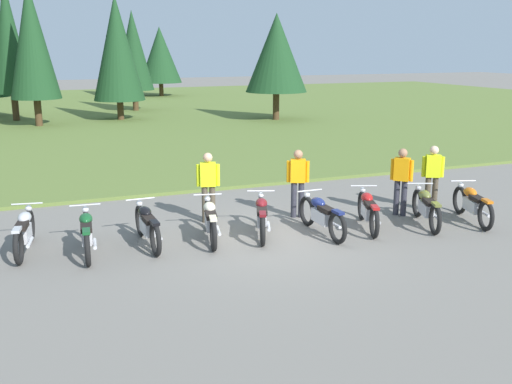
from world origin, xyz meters
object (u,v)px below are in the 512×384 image
at_px(motorcycle_cream, 210,220).
at_px(motorcycle_navy, 321,215).
at_px(rider_in_hivis_vest, 432,174).
at_px(rider_near_row_end, 298,179).
at_px(motorcycle_british_green, 87,233).
at_px(motorcycle_orange, 472,204).
at_px(motorcycle_black, 147,225).
at_px(motorcycle_maroon, 262,216).
at_px(motorcycle_silver, 24,231).
at_px(motorcycle_olive, 426,207).
at_px(motorcycle_red, 368,210).
at_px(rider_checking_bike, 401,178).
at_px(rider_with_back_turned, 208,183).

bearing_deg(motorcycle_cream, motorcycle_navy, -12.28).
xyz_separation_m(rider_in_hivis_vest, rider_near_row_end, (-3.39, 0.73, 0.00)).
height_order(motorcycle_british_green, rider_near_row_end, rider_near_row_end).
bearing_deg(motorcycle_orange, motorcycle_british_green, 172.84).
relative_size(motorcycle_black, motorcycle_maroon, 1.05).
height_order(motorcycle_navy, rider_near_row_end, rider_near_row_end).
height_order(motorcycle_silver, motorcycle_cream, same).
bearing_deg(motorcycle_navy, motorcycle_olive, -6.91).
xyz_separation_m(motorcycle_orange, rider_in_hivis_vest, (-0.30, 1.15, 0.51)).
distance_m(motorcycle_silver, motorcycle_black, 2.44).
bearing_deg(motorcycle_cream, motorcycle_silver, 170.02).
height_order(motorcycle_black, rider_near_row_end, rider_near_row_end).
bearing_deg(motorcycle_navy, motorcycle_red, -1.06).
bearing_deg(motorcycle_red, motorcycle_cream, 171.36).
bearing_deg(rider_checking_bike, motorcycle_british_green, -179.96).
relative_size(motorcycle_orange, rider_in_hivis_vest, 1.22).
distance_m(motorcycle_silver, motorcycle_orange, 10.04).
bearing_deg(motorcycle_cream, motorcycle_british_green, 178.13).
distance_m(rider_near_row_end, rider_checking_bike, 2.55).
xyz_separation_m(motorcycle_black, rider_with_back_turned, (1.69, 1.13, 0.51)).
relative_size(motorcycle_british_green, motorcycle_navy, 1.00).
bearing_deg(rider_in_hivis_vest, motorcycle_navy, -169.29).
height_order(motorcycle_olive, motorcycle_orange, same).
height_order(motorcycle_maroon, motorcycle_olive, same).
height_order(motorcycle_olive, rider_with_back_turned, rider_with_back_turned).
distance_m(motorcycle_olive, motorcycle_orange, 1.21).
relative_size(motorcycle_orange, rider_with_back_turned, 1.22).
relative_size(motorcycle_cream, motorcycle_red, 1.04).
relative_size(motorcycle_red, rider_checking_bike, 1.19).
bearing_deg(motorcycle_cream, motorcycle_orange, -9.31).
xyz_separation_m(motorcycle_red, rider_with_back_turned, (-3.23, 1.83, 0.51)).
xyz_separation_m(motorcycle_navy, rider_in_hivis_vest, (3.48, 0.66, 0.51)).
distance_m(motorcycle_silver, motorcycle_british_green, 1.29).
distance_m(motorcycle_black, motorcycle_olive, 6.39).
xyz_separation_m(motorcycle_maroon, rider_with_back_turned, (-0.79, 1.39, 0.51)).
bearing_deg(rider_in_hivis_vest, rider_checking_bike, -177.27).
bearing_deg(rider_with_back_turned, motorcycle_cream, -105.74).
xyz_separation_m(motorcycle_silver, rider_with_back_turned, (4.08, 0.63, 0.51)).
bearing_deg(motorcycle_silver, motorcycle_orange, -9.56).
xyz_separation_m(motorcycle_silver, motorcycle_black, (2.39, -0.50, 0.00)).
distance_m(motorcycle_cream, rider_in_hivis_vest, 5.91).
bearing_deg(motorcycle_maroon, motorcycle_black, 173.92).
xyz_separation_m(rider_in_hivis_vest, rider_checking_bike, (-0.96, -0.05, 0.00)).
distance_m(motorcycle_olive, rider_near_row_end, 3.06).
xyz_separation_m(motorcycle_black, motorcycle_maroon, (2.48, -0.26, 0.00)).
bearing_deg(motorcycle_orange, motorcycle_silver, 170.44).
distance_m(motorcycle_british_green, rider_in_hivis_vest, 8.46).
bearing_deg(motorcycle_black, motorcycle_olive, -8.91).
relative_size(motorcycle_navy, rider_with_back_turned, 1.26).
distance_m(motorcycle_maroon, rider_with_back_turned, 1.68).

